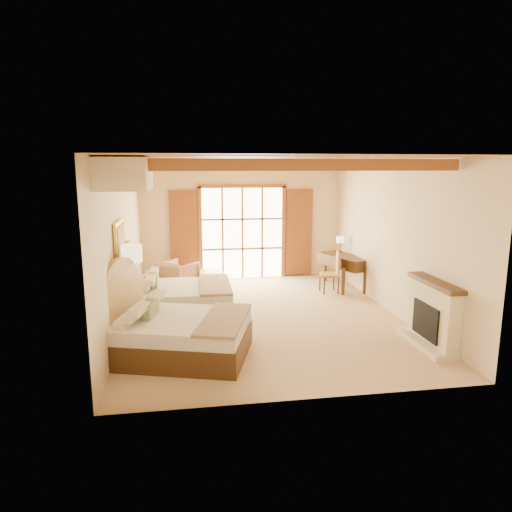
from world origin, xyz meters
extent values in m
plane|color=tan|center=(0.00, 0.00, 0.00)|extent=(7.00, 7.00, 0.00)
plane|color=beige|center=(0.00, 3.50, 1.60)|extent=(5.50, 0.00, 5.50)
plane|color=beige|center=(-2.75, 0.00, 1.60)|extent=(0.00, 7.00, 7.00)
plane|color=beige|center=(2.75, 0.00, 1.60)|extent=(0.00, 7.00, 7.00)
plane|color=#B57332|center=(0.00, 0.00, 3.20)|extent=(7.00, 7.00, 0.00)
cube|color=white|center=(0.00, 3.46, 1.25)|extent=(2.20, 0.02, 2.50)
cube|color=brown|center=(-1.60, 3.43, 1.25)|extent=(0.75, 0.06, 2.40)
cube|color=brown|center=(1.60, 3.43, 1.25)|extent=(0.75, 0.06, 2.40)
cube|color=beige|center=(2.62, -2.00, 0.55)|extent=(0.25, 1.30, 1.10)
cube|color=black|center=(2.55, -2.00, 0.45)|extent=(0.18, 0.80, 0.60)
cube|color=beige|center=(2.53, -2.00, 0.05)|extent=(0.45, 1.40, 0.10)
cube|color=#483016|center=(2.61, -2.00, 1.12)|extent=(0.30, 1.40, 0.08)
cube|color=gold|center=(-2.71, -0.75, 1.75)|extent=(0.05, 0.95, 0.75)
cube|color=#E2834A|center=(-2.68, -0.75, 1.75)|extent=(0.02, 0.82, 0.62)
cube|color=beige|center=(-2.40, -2.00, 2.95)|extent=(0.70, 1.40, 0.45)
cube|color=#483016|center=(-1.68, -1.77, 0.21)|extent=(2.50, 2.15, 0.41)
cube|color=silver|center=(-1.68, -1.77, 0.53)|extent=(2.45, 2.11, 0.23)
cube|color=#937858|center=(-0.95, -1.77, 0.65)|extent=(1.08, 1.75, 0.05)
cube|color=gray|center=(-2.17, -1.77, 0.77)|extent=(0.24, 0.45, 0.25)
cube|color=#483016|center=(-1.71, 0.28, 0.21)|extent=(2.15, 1.65, 0.41)
cube|color=silver|center=(-1.71, 0.28, 0.53)|extent=(2.11, 1.61, 0.23)
cube|color=#937858|center=(-0.99, 0.28, 0.65)|extent=(0.67, 1.65, 0.05)
cube|color=gray|center=(-2.20, 0.28, 0.77)|extent=(0.13, 0.44, 0.25)
cube|color=#483016|center=(-2.47, -1.04, 0.28)|extent=(0.52, 0.52, 0.56)
cylinder|color=#3D281F|center=(-2.50, -0.84, 0.02)|extent=(0.24, 0.24, 0.03)
cylinder|color=#3D281F|center=(-2.50, -0.84, 0.76)|extent=(0.04, 0.04, 1.46)
cylinder|color=beige|center=(-2.50, -0.84, 1.56)|extent=(0.36, 0.36, 0.30)
imported|color=#9F6F53|center=(-1.76, 2.35, 0.37)|extent=(1.14, 1.14, 0.75)
cube|color=#B28A4A|center=(-0.93, 2.47, 0.22)|extent=(0.60, 0.60, 0.43)
cube|color=#483016|center=(2.46, 2.03, 0.80)|extent=(1.17, 1.67, 0.05)
cube|color=#483016|center=(2.46, 2.03, 0.66)|extent=(1.13, 1.62, 0.24)
cube|color=#A47E35|center=(1.92, 1.58, 0.45)|extent=(0.53, 0.53, 0.06)
cube|color=#A47E35|center=(2.12, 1.58, 0.75)|extent=(0.14, 0.45, 0.55)
cylinder|color=#3D281F|center=(2.50, 2.51, 0.84)|extent=(0.13, 0.13, 0.02)
cylinder|color=#3D281F|center=(2.50, 2.51, 0.98)|extent=(0.03, 0.03, 0.30)
cylinder|color=beige|center=(2.50, 2.51, 1.16)|extent=(0.21, 0.21, 0.17)
camera|label=1|loc=(-1.55, -8.94, 3.04)|focal=32.00mm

